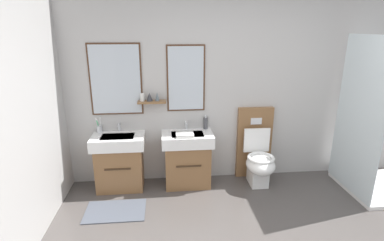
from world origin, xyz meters
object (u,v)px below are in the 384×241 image
object	(u,v)px
soap_dispenser	(206,123)
folded_hand_towel	(185,135)
vanity_sink_left	(120,160)
vanity_sink_right	(187,158)
shower_tray	(370,160)
toothbrush_cup	(99,128)
toilet	(257,156)

from	to	relation	value
soap_dispenser	folded_hand_towel	bearing A→B (deg)	-137.67
vanity_sink_left	vanity_sink_right	bearing A→B (deg)	0.00
vanity_sink_right	shower_tray	bearing A→B (deg)	-10.01
toothbrush_cup	shower_tray	size ratio (longest dim) A/B	0.10
folded_hand_towel	shower_tray	bearing A→B (deg)	-6.92
vanity_sink_right	soap_dispenser	size ratio (longest dim) A/B	3.76
toilet	toothbrush_cup	distance (m)	2.11
vanity_sink_right	toilet	world-z (taller)	toilet
vanity_sink_right	toothbrush_cup	world-z (taller)	toothbrush_cup
folded_hand_towel	toilet	bearing A→B (deg)	5.91
toilet	soap_dispenser	size ratio (longest dim) A/B	5.21
toilet	shower_tray	world-z (taller)	shower_tray
folded_hand_towel	shower_tray	world-z (taller)	shower_tray
vanity_sink_left	vanity_sink_right	world-z (taller)	same
toilet	shower_tray	size ratio (longest dim) A/B	0.51
vanity_sink_left	toilet	bearing A→B (deg)	-0.61
toilet	toothbrush_cup	bearing A→B (deg)	175.56
folded_hand_towel	shower_tray	size ratio (longest dim) A/B	0.11
vanity_sink_right	toothbrush_cup	xyz separation A→B (m)	(-1.13, 0.14, 0.40)
folded_hand_towel	vanity_sink_left	bearing A→B (deg)	171.81
vanity_sink_left	toothbrush_cup	xyz separation A→B (m)	(-0.25, 0.14, 0.40)
vanity_sink_left	folded_hand_towel	distance (m)	0.92
toothbrush_cup	folded_hand_towel	xyz separation A→B (m)	(1.09, -0.26, -0.03)
vanity_sink_right	toilet	bearing A→B (deg)	-1.17
folded_hand_towel	shower_tray	xyz separation A→B (m)	(2.32, -0.28, -0.31)
vanity_sink_right	toothbrush_cup	size ratio (longest dim) A/B	3.53
toilet	folded_hand_towel	world-z (taller)	toilet
toothbrush_cup	folded_hand_towel	world-z (taller)	toothbrush_cup
toilet	vanity_sink_right	bearing A→B (deg)	178.83
vanity_sink_right	folded_hand_towel	distance (m)	0.39
folded_hand_towel	soap_dispenser	bearing A→B (deg)	42.33
vanity_sink_left	folded_hand_towel	bearing A→B (deg)	-8.19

